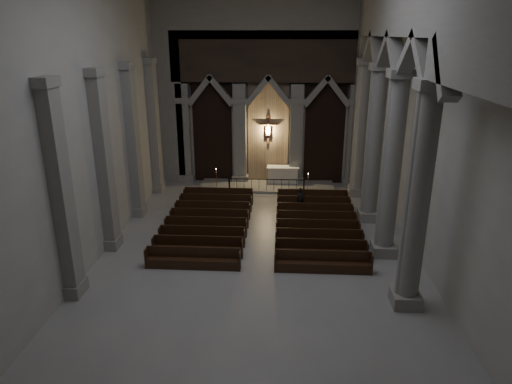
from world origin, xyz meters
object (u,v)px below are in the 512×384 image
Objects in this scene: candle_stand_right at (308,191)px; candle_stand_left at (217,185)px; altar at (283,174)px; altar_rail at (266,183)px; worshipper at (301,200)px; pews at (262,226)px.

candle_stand_left is at bearing 172.40° from candle_stand_right.
altar is at bearing 21.12° from candle_stand_left.
altar_rail is 3.18× the size of candle_stand_left.
altar is 1.54× the size of worshipper.
candle_stand_left is 1.09× the size of worshipper.
candle_stand_left is 1.00× the size of candle_stand_right.
altar is at bearing 122.84° from candle_stand_right.
altar is 4.42m from candle_stand_left.
candle_stand_left is (-4.11, -1.59, -0.28)m from altar.
candle_stand_left reaches higher than altar_rail.
worshipper is at bearing -31.68° from candle_stand_left.
worshipper is at bearing -102.08° from candle_stand_right.
altar is 1.41× the size of candle_stand_left.
pews is at bearing -97.50° from altar.
worshipper is (5.11, -3.15, 0.27)m from candle_stand_left.
altar_rail is 0.50× the size of pews.
candle_stand_right is 0.16× the size of pews.
candle_stand_right reaches higher than altar_rail.
altar reaches higher than pews.
altar is 0.22× the size of pews.
candle_stand_right is at bearing -7.60° from candle_stand_left.
candle_stand_left is (-3.11, 0.16, -0.21)m from altar_rail.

